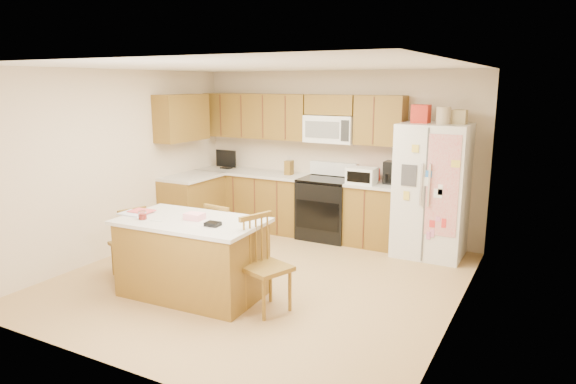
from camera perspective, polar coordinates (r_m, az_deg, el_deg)
The scene contains 9 objects.
ground at distance 6.29m, azimuth -3.07°, elevation -9.63°, with size 4.50×4.50×0.00m, color tan.
room_shell at distance 5.91m, azimuth -3.23°, elevation 3.46°, with size 4.60×4.60×2.52m.
cabinetry at distance 8.01m, azimuth -2.52°, elevation 1.93°, with size 3.36×1.56×2.15m.
stove at distance 7.79m, azimuth 4.29°, elevation -1.71°, with size 0.76×0.65×1.13m.
refrigerator at distance 7.16m, azimuth 15.70°, elevation 0.31°, with size 0.90×0.79×2.04m.
island at distance 5.81m, azimuth -10.59°, elevation -7.10°, with size 1.69×1.00×0.96m.
windsor_chair_left at distance 6.56m, azimuth -17.22°, elevation -5.44°, with size 0.46×0.47×0.87m.
windsor_chair_back at distance 6.29m, azimuth -7.02°, elevation -5.55°, with size 0.43×0.41×0.91m.
windsor_chair_right at distance 5.32m, azimuth -2.53°, elevation -8.29°, with size 0.53×0.55×1.00m.
Camera 1 is at (3.05, -4.99, 2.32)m, focal length 32.00 mm.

